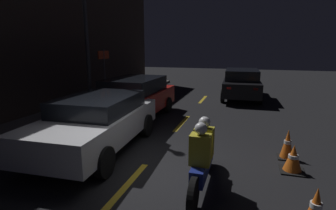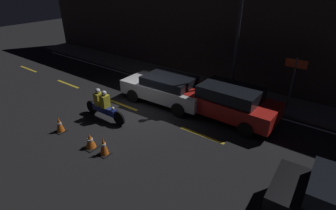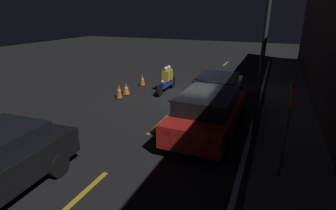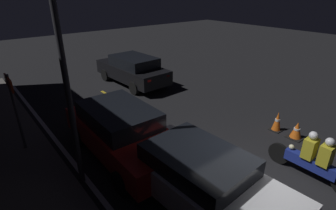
{
  "view_description": "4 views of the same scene",
  "coord_description": "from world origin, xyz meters",
  "px_view_note": "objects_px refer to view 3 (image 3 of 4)",
  "views": [
    {
      "loc": [
        -5.19,
        -2.13,
        2.65
      ],
      "look_at": [
        2.87,
        0.32,
        0.78
      ],
      "focal_mm": 28.0,
      "sensor_mm": 36.0,
      "label": 1
    },
    {
      "loc": [
        7.71,
        -7.86,
        5.79
      ],
      "look_at": [
        2.21,
        -0.53,
        1.18
      ],
      "focal_mm": 28.0,
      "sensor_mm": 36.0,
      "label": 2
    },
    {
      "loc": [
        11.9,
        3.8,
        4.04
      ],
      "look_at": [
        3.45,
        0.33,
        0.8
      ],
      "focal_mm": 28.0,
      "sensor_mm": 36.0,
      "label": 3
    },
    {
      "loc": [
        -2.66,
        5.15,
        4.74
      ],
      "look_at": [
        3.71,
        -0.01,
        1.07
      ],
      "focal_mm": 28.0,
      "sensor_mm": 36.0,
      "label": 4
    }
  ],
  "objects_px": {
    "taxi_red": "(208,112)",
    "shop_sign": "(289,113)",
    "street_lamp": "(265,40)",
    "traffic_cone_near": "(142,80)",
    "sedan_white": "(217,89)",
    "traffic_cone_far": "(119,91)",
    "motorcycle": "(167,80)",
    "traffic_cone_mid": "(126,89)"
  },
  "relations": [
    {
      "from": "traffic_cone_near",
      "to": "shop_sign",
      "type": "bearing_deg",
      "value": 47.38
    },
    {
      "from": "taxi_red",
      "to": "motorcycle",
      "type": "bearing_deg",
      "value": 38.93
    },
    {
      "from": "motorcycle",
      "to": "street_lamp",
      "type": "bearing_deg",
      "value": 51.69
    },
    {
      "from": "sedan_white",
      "to": "street_lamp",
      "type": "height_order",
      "value": "street_lamp"
    },
    {
      "from": "traffic_cone_near",
      "to": "shop_sign",
      "type": "distance_m",
      "value": 10.25
    },
    {
      "from": "taxi_red",
      "to": "traffic_cone_near",
      "type": "relative_size",
      "value": 6.99
    },
    {
      "from": "sedan_white",
      "to": "traffic_cone_mid",
      "type": "bearing_deg",
      "value": 88.45
    },
    {
      "from": "motorcycle",
      "to": "traffic_cone_mid",
      "type": "relative_size",
      "value": 3.96
    },
    {
      "from": "sedan_white",
      "to": "traffic_cone_far",
      "type": "bearing_deg",
      "value": 97.05
    },
    {
      "from": "traffic_cone_near",
      "to": "motorcycle",
      "type": "bearing_deg",
      "value": 71.63
    },
    {
      "from": "taxi_red",
      "to": "shop_sign",
      "type": "xyz_separation_m",
      "value": [
        2.04,
        2.35,
        1.02
      ]
    },
    {
      "from": "motorcycle",
      "to": "traffic_cone_far",
      "type": "relative_size",
      "value": 3.28
    },
    {
      "from": "traffic_cone_mid",
      "to": "sedan_white",
      "type": "bearing_deg",
      "value": 90.99
    },
    {
      "from": "taxi_red",
      "to": "traffic_cone_near",
      "type": "height_order",
      "value": "taxi_red"
    },
    {
      "from": "traffic_cone_near",
      "to": "traffic_cone_far",
      "type": "bearing_deg",
      "value": 1.39
    },
    {
      "from": "motorcycle",
      "to": "shop_sign",
      "type": "height_order",
      "value": "shop_sign"
    },
    {
      "from": "traffic_cone_far",
      "to": "shop_sign",
      "type": "relative_size",
      "value": 0.3
    },
    {
      "from": "traffic_cone_far",
      "to": "traffic_cone_mid",
      "type": "bearing_deg",
      "value": -177.58
    },
    {
      "from": "sedan_white",
      "to": "traffic_cone_far",
      "type": "xyz_separation_m",
      "value": [
        0.79,
        -4.69,
        -0.41
      ]
    },
    {
      "from": "taxi_red",
      "to": "street_lamp",
      "type": "distance_m",
      "value": 2.9
    },
    {
      "from": "taxi_red",
      "to": "motorcycle",
      "type": "distance_m",
      "value": 5.36
    },
    {
      "from": "shop_sign",
      "to": "motorcycle",
      "type": "bearing_deg",
      "value": -137.92
    },
    {
      "from": "motorcycle",
      "to": "traffic_cone_far",
      "type": "height_order",
      "value": "motorcycle"
    },
    {
      "from": "motorcycle",
      "to": "sedan_white",
      "type": "bearing_deg",
      "value": 67.49
    },
    {
      "from": "traffic_cone_near",
      "to": "traffic_cone_far",
      "type": "height_order",
      "value": "traffic_cone_far"
    },
    {
      "from": "street_lamp",
      "to": "traffic_cone_near",
      "type": "bearing_deg",
      "value": -123.46
    },
    {
      "from": "taxi_red",
      "to": "traffic_cone_far",
      "type": "relative_size",
      "value": 6.32
    },
    {
      "from": "traffic_cone_far",
      "to": "motorcycle",
      "type": "bearing_deg",
      "value": 139.07
    },
    {
      "from": "taxi_red",
      "to": "traffic_cone_near",
      "type": "distance_m",
      "value": 7.04
    },
    {
      "from": "sedan_white",
      "to": "shop_sign",
      "type": "xyz_separation_m",
      "value": [
        5.06,
        2.7,
        1.06
      ]
    },
    {
      "from": "sedan_white",
      "to": "traffic_cone_far",
      "type": "distance_m",
      "value": 4.78
    },
    {
      "from": "shop_sign",
      "to": "taxi_red",
      "type": "bearing_deg",
      "value": -130.99
    },
    {
      "from": "traffic_cone_near",
      "to": "taxi_red",
      "type": "bearing_deg",
      "value": 46.65
    },
    {
      "from": "motorcycle",
      "to": "street_lamp",
      "type": "height_order",
      "value": "street_lamp"
    },
    {
      "from": "traffic_cone_far",
      "to": "street_lamp",
      "type": "bearing_deg",
      "value": 74.84
    },
    {
      "from": "sedan_white",
      "to": "traffic_cone_near",
      "type": "xyz_separation_m",
      "value": [
        -1.81,
        -4.76,
        -0.45
      ]
    },
    {
      "from": "traffic_cone_near",
      "to": "shop_sign",
      "type": "relative_size",
      "value": 0.27
    },
    {
      "from": "sedan_white",
      "to": "traffic_cone_mid",
      "type": "distance_m",
      "value": 4.75
    },
    {
      "from": "motorcycle",
      "to": "traffic_cone_far",
      "type": "bearing_deg",
      "value": -41.17
    },
    {
      "from": "taxi_red",
      "to": "street_lamp",
      "type": "xyz_separation_m",
      "value": [
        -0.44,
        1.53,
        2.43
      ]
    },
    {
      "from": "sedan_white",
      "to": "taxi_red",
      "type": "distance_m",
      "value": 3.03
    },
    {
      "from": "traffic_cone_mid",
      "to": "shop_sign",
      "type": "height_order",
      "value": "shop_sign"
    }
  ]
}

